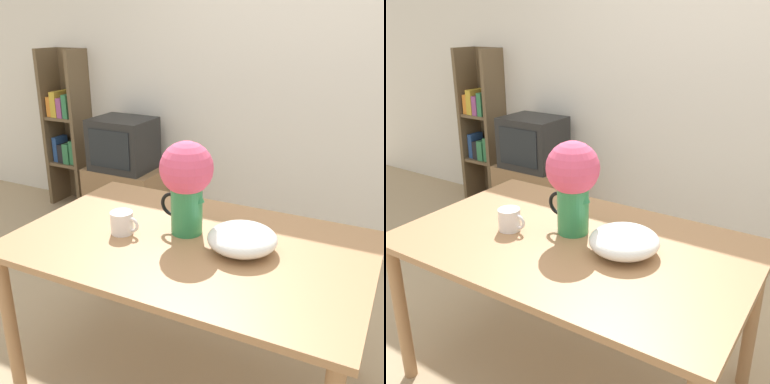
% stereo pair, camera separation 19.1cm
% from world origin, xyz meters
% --- Properties ---
extents(wall_back, '(8.00, 0.05, 2.60)m').
position_xyz_m(wall_back, '(0.00, 1.78, 1.30)').
color(wall_back, silver).
rests_on(wall_back, ground_plane).
extents(table, '(1.50, 0.95, 0.75)m').
position_xyz_m(table, '(-0.11, 0.08, 0.66)').
color(table, '#A3754C').
rests_on(table, ground_plane).
extents(flower_vase, '(0.25, 0.23, 0.41)m').
position_xyz_m(flower_vase, '(-0.16, 0.15, 1.00)').
color(flower_vase, '#2D844C').
rests_on(flower_vase, table).
extents(coffee_mug, '(0.14, 0.10, 0.10)m').
position_xyz_m(coffee_mug, '(-0.41, 0.02, 0.80)').
color(coffee_mug, white).
rests_on(coffee_mug, table).
extents(white_bowl, '(0.29, 0.29, 0.11)m').
position_xyz_m(white_bowl, '(0.12, 0.10, 0.80)').
color(white_bowl, white).
rests_on(white_bowl, table).
extents(tv_stand, '(0.62, 0.40, 0.49)m').
position_xyz_m(tv_stand, '(-1.41, 1.45, 0.25)').
color(tv_stand, '#8E6B47').
rests_on(tv_stand, ground_plane).
extents(tv_set, '(0.48, 0.39, 0.41)m').
position_xyz_m(tv_set, '(-1.41, 1.45, 0.70)').
color(tv_set, black).
rests_on(tv_set, tv_stand).
extents(bookshelf, '(0.37, 0.27, 1.41)m').
position_xyz_m(bookshelf, '(-2.14, 1.63, 0.71)').
color(bookshelf, brown).
rests_on(bookshelf, ground_plane).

